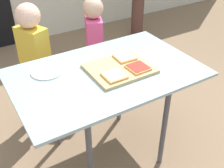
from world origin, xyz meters
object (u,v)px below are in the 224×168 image
Objects in this scene: dining_table at (107,81)px; pizza_slice_far_right at (125,57)px; child_left at (35,58)px; pizza_slice_near_left at (114,76)px; pizza_slice_near_right at (138,67)px; child_right at (94,43)px; plate_white_left at (47,71)px; cutting_board at (120,68)px.

pizza_slice_far_right reaches higher than dining_table.
pizza_slice_far_right is 0.77m from child_left.
dining_table is 0.15m from pizza_slice_near_left.
pizza_slice_near_right is 0.88m from child_right.
dining_table is 9.28× the size of pizza_slice_near_left.
plate_white_left is 0.48m from child_left.
pizza_slice_near_left is 0.13× the size of child_right.
pizza_slice_far_right and pizza_slice_near_left have the same top height.
child_right reaches higher than dining_table.
child_right is (0.30, 0.74, -0.10)m from dining_table.
pizza_slice_far_right is at bearing -14.74° from plate_white_left.
child_left reaches higher than pizza_slice_near_left.
pizza_slice_far_right reaches higher than cutting_board.
plate_white_left is (-0.33, 0.30, -0.02)m from pizza_slice_near_left.
pizza_slice_far_right is 0.25m from pizza_slice_near_left.
plate_white_left is 0.19× the size of child_left.
cutting_board is (0.08, -0.03, 0.09)m from dining_table.
child_left reaches higher than dining_table.
cutting_board is 0.13m from pizza_slice_far_right.
pizza_slice_near_left is 0.12× the size of child_left.
pizza_slice_near_left is 0.82m from child_left.
child_left is (-0.27, 0.76, -0.15)m from pizza_slice_near_left.
dining_table is at bearing -162.02° from pizza_slice_far_right.
child_left reaches higher than pizza_slice_near_right.
cutting_board reaches higher than plate_white_left.
pizza_slice_near_left reaches higher than dining_table.
pizza_slice_near_right reaches higher than dining_table.
plate_white_left is 0.86m from child_right.
dining_table is at bearing -112.10° from child_right.
pizza_slice_near_right is 0.65× the size of plate_white_left.
pizza_slice_far_right is at bearing 88.90° from pizza_slice_near_right.
child_right is at bearing 81.59° from pizza_slice_near_right.
cutting_board is 0.41× the size of child_right.
cutting_board is at bearing -27.72° from plate_white_left.
child_right is at bearing 40.86° from plate_white_left.
pizza_slice_near_right is 0.13× the size of child_left.
plate_white_left is (-0.51, 0.30, -0.02)m from pizza_slice_near_right.
child_left is 0.59m from child_right.
dining_table is 0.71m from child_left.
child_left is (-0.46, 0.60, -0.15)m from pizza_slice_far_right.
child_right is at bearing 74.23° from cutting_board.
cutting_board is at bearing 41.41° from pizza_slice_near_left.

